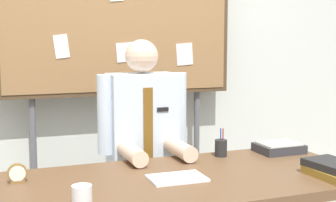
{
  "coord_description": "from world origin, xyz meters",
  "views": [
    {
      "loc": [
        -0.86,
        -2.06,
        1.38
      ],
      "look_at": [
        0.0,
        0.19,
        1.07
      ],
      "focal_mm": 50.85,
      "sensor_mm": 36.0,
      "label": 1
    }
  ],
  "objects_px": {
    "book_stack": "(336,170)",
    "paper_tray": "(279,148)",
    "pen_holder": "(221,148)",
    "desk": "(182,193)",
    "desk_clock": "(17,174)",
    "coffee_mug": "(82,196)",
    "person": "(143,163)",
    "open_notebook": "(177,178)",
    "bulletin_board": "(120,22)"
  },
  "relations": [
    {
      "from": "book_stack",
      "to": "paper_tray",
      "type": "height_order",
      "value": "book_stack"
    },
    {
      "from": "pen_holder",
      "to": "paper_tray",
      "type": "height_order",
      "value": "pen_holder"
    },
    {
      "from": "desk",
      "to": "desk_clock",
      "type": "distance_m",
      "value": 0.78
    },
    {
      "from": "desk",
      "to": "coffee_mug",
      "type": "bearing_deg",
      "value": -155.44
    },
    {
      "from": "person",
      "to": "pen_holder",
      "type": "bearing_deg",
      "value": -38.59
    },
    {
      "from": "desk_clock",
      "to": "book_stack",
      "type": "bearing_deg",
      "value": -17.62
    },
    {
      "from": "desk",
      "to": "open_notebook",
      "type": "bearing_deg",
      "value": -148.89
    },
    {
      "from": "book_stack",
      "to": "open_notebook",
      "type": "xyz_separation_m",
      "value": [
        -0.73,
        0.24,
        -0.03
      ]
    },
    {
      "from": "bulletin_board",
      "to": "pen_holder",
      "type": "distance_m",
      "value": 1.14
    },
    {
      "from": "open_notebook",
      "to": "paper_tray",
      "type": "xyz_separation_m",
      "value": [
        0.77,
        0.3,
        0.02
      ]
    },
    {
      "from": "paper_tray",
      "to": "person",
      "type": "bearing_deg",
      "value": 155.6
    },
    {
      "from": "coffee_mug",
      "to": "person",
      "type": "bearing_deg",
      "value": 58.24
    },
    {
      "from": "person",
      "to": "bulletin_board",
      "type": "height_order",
      "value": "bulletin_board"
    },
    {
      "from": "book_stack",
      "to": "bulletin_board",
      "type": "bearing_deg",
      "value": 116.99
    },
    {
      "from": "open_notebook",
      "to": "paper_tray",
      "type": "bearing_deg",
      "value": 21.1
    },
    {
      "from": "bulletin_board",
      "to": "desk",
      "type": "bearing_deg",
      "value": -89.99
    },
    {
      "from": "desk",
      "to": "desk_clock",
      "type": "bearing_deg",
      "value": 165.38
    },
    {
      "from": "bulletin_board",
      "to": "open_notebook",
      "type": "bearing_deg",
      "value": -91.69
    },
    {
      "from": "desk",
      "to": "pen_holder",
      "type": "xyz_separation_m",
      "value": [
        0.37,
        0.31,
        0.13
      ]
    },
    {
      "from": "coffee_mug",
      "to": "desk_clock",
      "type": "bearing_deg",
      "value": 116.67
    },
    {
      "from": "coffee_mug",
      "to": "pen_holder",
      "type": "relative_size",
      "value": 0.56
    },
    {
      "from": "desk_clock",
      "to": "pen_holder",
      "type": "height_order",
      "value": "pen_holder"
    },
    {
      "from": "bulletin_board",
      "to": "desk_clock",
      "type": "distance_m",
      "value": 1.39
    },
    {
      "from": "person",
      "to": "book_stack",
      "type": "height_order",
      "value": "person"
    },
    {
      "from": "open_notebook",
      "to": "desk",
      "type": "bearing_deg",
      "value": 31.11
    },
    {
      "from": "desk",
      "to": "pen_holder",
      "type": "distance_m",
      "value": 0.5
    },
    {
      "from": "desk",
      "to": "paper_tray",
      "type": "height_order",
      "value": "paper_tray"
    },
    {
      "from": "pen_holder",
      "to": "desk_clock",
      "type": "bearing_deg",
      "value": -173.91
    },
    {
      "from": "open_notebook",
      "to": "pen_holder",
      "type": "xyz_separation_m",
      "value": [
        0.4,
        0.33,
        0.04
      ]
    },
    {
      "from": "person",
      "to": "book_stack",
      "type": "relative_size",
      "value": 4.34
    },
    {
      "from": "desk",
      "to": "book_stack",
      "type": "xyz_separation_m",
      "value": [
        0.69,
        -0.26,
        0.12
      ]
    },
    {
      "from": "desk",
      "to": "desk_clock",
      "type": "xyz_separation_m",
      "value": [
        -0.75,
        0.19,
        0.12
      ]
    },
    {
      "from": "desk",
      "to": "person",
      "type": "distance_m",
      "value": 0.61
    },
    {
      "from": "person",
      "to": "paper_tray",
      "type": "relative_size",
      "value": 5.32
    },
    {
      "from": "coffee_mug",
      "to": "pen_holder",
      "type": "height_order",
      "value": "pen_holder"
    },
    {
      "from": "pen_holder",
      "to": "person",
      "type": "bearing_deg",
      "value": 141.41
    },
    {
      "from": "bulletin_board",
      "to": "desk_clock",
      "type": "bearing_deg",
      "value": -129.42
    },
    {
      "from": "desk_clock",
      "to": "paper_tray",
      "type": "distance_m",
      "value": 1.48
    },
    {
      "from": "open_notebook",
      "to": "person",
      "type": "bearing_deg",
      "value": 86.99
    },
    {
      "from": "desk_clock",
      "to": "pen_holder",
      "type": "distance_m",
      "value": 1.12
    },
    {
      "from": "desk",
      "to": "bulletin_board",
      "type": "height_order",
      "value": "bulletin_board"
    },
    {
      "from": "desk",
      "to": "paper_tray",
      "type": "xyz_separation_m",
      "value": [
        0.74,
        0.28,
        0.11
      ]
    },
    {
      "from": "person",
      "to": "paper_tray",
      "type": "height_order",
      "value": "person"
    },
    {
      "from": "bulletin_board",
      "to": "coffee_mug",
      "type": "xyz_separation_m",
      "value": [
        -0.53,
        -1.34,
        -0.74
      ]
    },
    {
      "from": "open_notebook",
      "to": "desk_clock",
      "type": "height_order",
      "value": "desk_clock"
    },
    {
      "from": "desk_clock",
      "to": "coffee_mug",
      "type": "xyz_separation_m",
      "value": [
        0.22,
        -0.44,
        0.0
      ]
    },
    {
      "from": "bulletin_board",
      "to": "paper_tray",
      "type": "xyz_separation_m",
      "value": [
        0.74,
        -0.83,
        -0.75
      ]
    },
    {
      "from": "coffee_mug",
      "to": "paper_tray",
      "type": "xyz_separation_m",
      "value": [
        1.26,
        0.52,
        -0.02
      ]
    },
    {
      "from": "person",
      "to": "open_notebook",
      "type": "relative_size",
      "value": 5.18
    },
    {
      "from": "open_notebook",
      "to": "paper_tray",
      "type": "height_order",
      "value": "paper_tray"
    }
  ]
}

